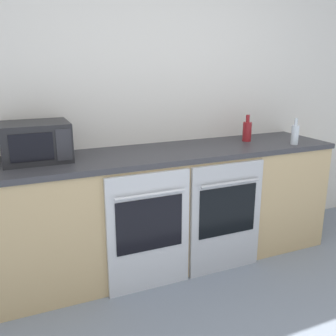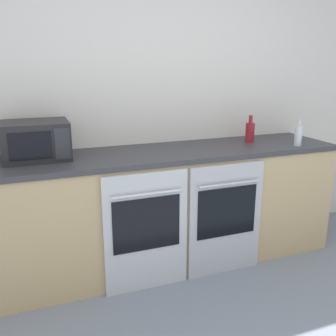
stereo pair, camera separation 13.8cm
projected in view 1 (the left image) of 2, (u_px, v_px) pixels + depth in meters
wall_back at (148, 98)px, 3.07m from camera, size 10.00×0.06×2.60m
counter_back at (165, 207)px, 2.99m from camera, size 2.82×0.65×0.93m
oven_left at (149, 232)px, 2.60m from camera, size 0.61×0.06×0.87m
oven_right at (226, 218)px, 2.84m from camera, size 0.61×0.06×0.87m
microwave at (36, 142)px, 2.55m from camera, size 0.44×0.37×0.26m
bottle_red at (247, 131)px, 3.20m from camera, size 0.08×0.08×0.23m
bottle_clear at (295, 134)px, 3.07m from camera, size 0.06×0.06×0.22m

